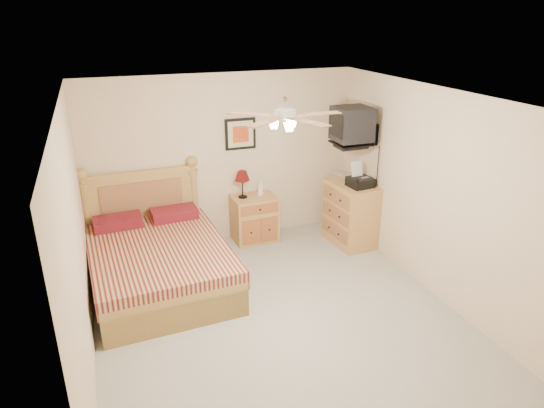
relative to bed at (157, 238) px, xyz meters
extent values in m
plane|color=gray|center=(1.16, -1.12, -0.69)|extent=(4.50, 4.50, 0.00)
cube|color=white|center=(1.16, -1.12, 1.81)|extent=(4.00, 4.50, 0.04)
cube|color=beige|center=(1.16, 1.13, 0.56)|extent=(4.00, 0.04, 2.50)
cube|color=beige|center=(1.16, -3.37, 0.56)|extent=(4.00, 0.04, 2.50)
cube|color=beige|center=(-0.84, -1.12, 0.56)|extent=(0.04, 4.50, 2.50)
cube|color=beige|center=(3.16, -1.12, 0.56)|extent=(0.04, 4.50, 2.50)
cube|color=#B9803E|center=(1.55, 0.88, -0.33)|extent=(0.66, 0.50, 0.70)
imported|color=silver|center=(1.66, 0.92, 0.14)|extent=(0.12, 0.12, 0.24)
cube|color=black|center=(1.43, 1.11, 0.93)|extent=(0.46, 0.04, 0.46)
cube|color=#A97A40|center=(2.89, 0.30, -0.21)|extent=(0.61, 0.84, 0.94)
imported|color=beige|center=(2.85, 0.62, 0.27)|extent=(0.19, 0.25, 0.02)
imported|color=tan|center=(2.86, 0.63, 0.29)|extent=(0.33, 0.36, 0.02)
camera|label=1|loc=(-0.53, -5.55, 2.60)|focal=32.00mm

